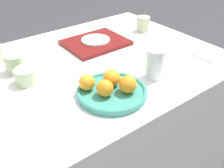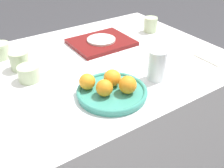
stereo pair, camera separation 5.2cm
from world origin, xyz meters
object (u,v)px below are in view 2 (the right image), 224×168
(side_plate, at_px, (101,40))
(cup_1, at_px, (20,61))
(orange_2, at_px, (87,82))
(napkin, at_px, (213,58))
(orange_0, at_px, (128,85))
(fruit_platter, at_px, (112,92))
(orange_3, at_px, (112,78))
(serving_tray, at_px, (101,42))
(orange_1, at_px, (104,88))
(cup_3, at_px, (151,25))
(cup_0, at_px, (0,51))
(water_glass, at_px, (157,65))
(cup_2, at_px, (29,73))

(side_plate, relative_size, cup_1, 1.78)
(orange_2, relative_size, napkin, 0.43)
(orange_0, xyz_separation_m, orange_2, (-0.11, 0.11, -0.00))
(cup_1, bearing_deg, fruit_platter, -60.34)
(orange_3, relative_size, serving_tray, 0.22)
(orange_2, bearing_deg, cup_1, 115.42)
(orange_1, relative_size, cup_3, 0.75)
(orange_0, distance_m, cup_3, 0.68)
(orange_1, relative_size, cup_1, 0.75)
(orange_3, relative_size, cup_3, 0.80)
(fruit_platter, bearing_deg, cup_1, 119.66)
(orange_1, xyz_separation_m, cup_0, (-0.23, 0.56, -0.01))
(orange_1, height_order, orange_2, same)
(serving_tray, xyz_separation_m, napkin, (0.36, -0.44, -0.01))
(fruit_platter, relative_size, cup_1, 3.21)
(orange_2, xyz_separation_m, side_plate, (0.28, 0.35, -0.03))
(orange_3, xyz_separation_m, napkin, (0.55, -0.05, -0.05))
(cup_1, bearing_deg, cup_3, 1.21)
(orange_2, xyz_separation_m, cup_1, (-0.16, 0.33, -0.01))
(orange_2, height_order, cup_0, orange_2)
(orange_0, relative_size, cup_3, 0.81)
(orange_1, relative_size, water_glass, 0.49)
(serving_tray, bearing_deg, side_plate, 180.00)
(cup_2, bearing_deg, orange_0, -50.24)
(orange_2, relative_size, cup_3, 0.74)
(side_plate, bearing_deg, orange_0, -110.22)
(serving_tray, bearing_deg, orange_0, -110.22)
(serving_tray, distance_m, cup_3, 0.33)
(orange_0, relative_size, cup_0, 0.75)
(cup_2, height_order, cup_3, cup_3)
(water_glass, xyz_separation_m, side_plate, (-0.01, 0.42, -0.04))
(orange_0, height_order, orange_2, orange_0)
(napkin, bearing_deg, cup_2, 159.49)
(orange_3, bearing_deg, orange_2, 159.58)
(orange_1, distance_m, water_glass, 0.26)
(orange_2, distance_m, orange_3, 0.10)
(side_plate, bearing_deg, orange_2, -128.43)
(orange_2, distance_m, napkin, 0.65)
(orange_0, relative_size, orange_1, 1.07)
(orange_1, distance_m, napkin, 0.61)
(cup_0, bearing_deg, cup_3, -9.92)
(orange_2, distance_m, cup_2, 0.27)
(fruit_platter, relative_size, side_plate, 1.80)
(side_plate, relative_size, napkin, 1.03)
(orange_1, bearing_deg, cup_2, 122.96)
(fruit_platter, bearing_deg, orange_0, -43.51)
(fruit_platter, xyz_separation_m, cup_0, (-0.27, 0.55, 0.02))
(orange_0, height_order, cup_3, orange_0)
(serving_tray, distance_m, cup_2, 0.46)
(orange_2, distance_m, water_glass, 0.30)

